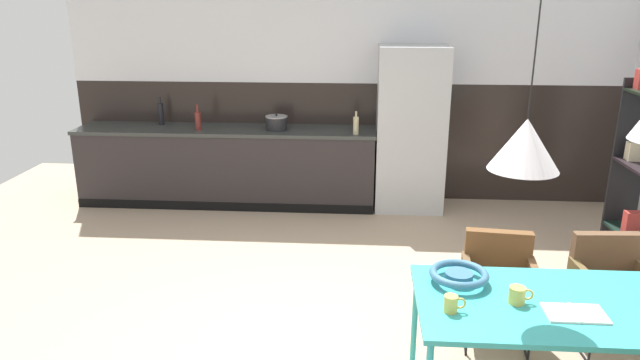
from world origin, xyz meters
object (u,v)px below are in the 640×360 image
object	(u,v)px
armchair_facing_counter	(499,273)
fruit_bowl	(459,275)
armchair_head_of_table	(611,277)
cooking_pot	(277,123)
bottle_wine_green	(198,120)
refrigerator_column	(411,129)
mug_white_ceramic	(518,295)
pendant_lamp_over_table_near	(525,144)
dining_table	(568,311)
bottle_oil_tall	(356,125)
bottle_spice_small	(161,113)
open_book	(575,313)
mug_wide_latte	(452,304)

from	to	relation	value
armchair_facing_counter	fruit_bowl	bearing A→B (deg)	64.50
armchair_head_of_table	cooking_pot	xyz separation A→B (m)	(-2.64, 2.64, 0.46)
armchair_facing_counter	bottle_wine_green	xyz separation A→B (m)	(-2.77, 2.55, 0.50)
refrigerator_column	bottle_wine_green	world-z (taller)	refrigerator_column
armchair_head_of_table	mug_white_ceramic	bearing A→B (deg)	40.93
armchair_head_of_table	refrigerator_column	bearing A→B (deg)	-70.07
fruit_bowl	pendant_lamp_over_table_near	size ratio (longest dim) A/B	0.28
dining_table	armchair_head_of_table	size ratio (longest dim) A/B	2.12
armchair_head_of_table	fruit_bowl	size ratio (longest dim) A/B	2.27
fruit_bowl	bottle_wine_green	xyz separation A→B (m)	(-2.39, 3.19, 0.21)
bottle_oil_tall	bottle_wine_green	bearing A→B (deg)	177.07
dining_table	armchair_head_of_table	bearing A→B (deg)	54.83
fruit_bowl	bottle_spice_small	xyz separation A→B (m)	(-2.89, 3.44, 0.23)
dining_table	pendant_lamp_over_table_near	xyz separation A→B (m)	(-0.32, -0.01, 0.92)
refrigerator_column	mug_white_ceramic	bearing A→B (deg)	-85.11
bottle_oil_tall	refrigerator_column	bearing A→B (deg)	18.72
open_book	bottle_spice_small	xyz separation A→B (m)	(-3.44, 3.76, 0.27)
refrigerator_column	bottle_spice_small	size ratio (longest dim) A/B	5.71
open_book	bottle_oil_tall	world-z (taller)	bottle_oil_tall
cooking_pot	bottle_wine_green	size ratio (longest dim) A/B	0.87
armchair_head_of_table	bottle_oil_tall	size ratio (longest dim) A/B	3.05
refrigerator_column	pendant_lamp_over_table_near	bearing A→B (deg)	-85.83
dining_table	mug_wide_latte	size ratio (longest dim) A/B	14.04
dining_table	cooking_pot	xyz separation A→B (m)	(-2.07, 3.46, 0.27)
armchair_facing_counter	cooking_pot	bearing A→B (deg)	-48.17
armchair_head_of_table	fruit_bowl	bearing A→B (deg)	25.39
open_book	armchair_head_of_table	bearing A→B (deg)	57.90
dining_table	bottle_wine_green	bearing A→B (deg)	131.00
dining_table	open_book	distance (m)	0.13
armchair_head_of_table	cooking_pot	size ratio (longest dim) A/B	3.10
armchair_facing_counter	bottle_wine_green	world-z (taller)	bottle_wine_green
bottle_wine_green	bottle_spice_small	world-z (taller)	bottle_spice_small
dining_table	bottle_spice_small	size ratio (longest dim) A/B	5.11
armchair_facing_counter	bottle_spice_small	distance (m)	4.35
armchair_head_of_table	bottle_spice_small	xyz separation A→B (m)	(-4.02, 2.82, 0.52)
fruit_bowl	bottle_oil_tall	distance (m)	3.17
bottle_spice_small	bottle_wine_green	bearing A→B (deg)	-26.73
open_book	bottle_wine_green	distance (m)	4.57
mug_white_ceramic	bottle_spice_small	bearing A→B (deg)	130.92
refrigerator_column	pendant_lamp_over_table_near	xyz separation A→B (m)	(0.26, -3.51, 0.70)
dining_table	fruit_bowl	world-z (taller)	fruit_bowl
dining_table	mug_white_ceramic	world-z (taller)	mug_white_ceramic
armchair_head_of_table	bottle_wine_green	world-z (taller)	bottle_wine_green
cooking_pot	bottle_wine_green	world-z (taller)	bottle_wine_green
mug_white_ceramic	fruit_bowl	bearing A→B (deg)	142.32
mug_white_ceramic	armchair_head_of_table	bearing A→B (deg)	44.30
fruit_bowl	cooking_pot	size ratio (longest dim) A/B	1.37
bottle_spice_small	fruit_bowl	bearing A→B (deg)	-49.96
bottle_oil_tall	pendant_lamp_over_table_near	xyz separation A→B (m)	(0.86, -3.30, 0.62)
refrigerator_column	mug_wide_latte	xyz separation A→B (m)	(-0.06, -3.63, -0.12)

